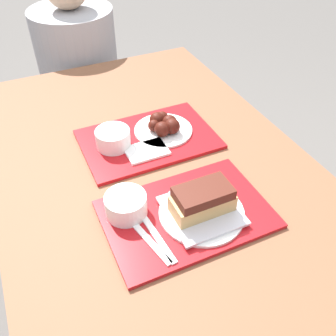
{
  "coord_description": "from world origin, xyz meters",
  "views": [
    {
      "loc": [
        -0.31,
        -0.72,
        1.52
      ],
      "look_at": [
        0.02,
        -0.01,
        0.82
      ],
      "focal_mm": 40.0,
      "sensor_mm": 36.0,
      "label": 1
    }
  ],
  "objects": [
    {
      "name": "picnic_table",
      "position": [
        0.0,
        0.0,
        0.68
      ],
      "size": [
        0.92,
        1.59,
        0.78
      ],
      "color": "brown",
      "rests_on": "ground_plane"
    },
    {
      "name": "bowl_coleslaw_near",
      "position": [
        -0.14,
        -0.09,
        0.82
      ],
      "size": [
        0.11,
        0.11,
        0.06
      ],
      "color": "white",
      "rests_on": "tray_near"
    },
    {
      "name": "person_seated_across",
      "position": [
        -0.0,
        1.01,
        0.74
      ],
      "size": [
        0.38,
        0.38,
        0.66
      ],
      "color": "#9E9EA3",
      "rests_on": "picnic_bench_far"
    },
    {
      "name": "napkin_far",
      "position": [
        0.0,
        0.12,
        0.8
      ],
      "size": [
        0.13,
        0.09,
        0.01
      ],
      "color": "white",
      "rests_on": "tray_far"
    },
    {
      "name": "tray_far",
      "position": [
        0.03,
        0.18,
        0.79
      ],
      "size": [
        0.42,
        0.28,
        0.01
      ],
      "color": "#B21419",
      "rests_on": "picnic_table"
    },
    {
      "name": "condiment_packet",
      "position": [
        0.0,
        -0.09,
        0.79
      ],
      "size": [
        0.04,
        0.03,
        0.01
      ],
      "color": "#A59E93",
      "rests_on": "tray_near"
    },
    {
      "name": "plastic_knife_near",
      "position": [
        -0.1,
        -0.2,
        0.79
      ],
      "size": [
        0.03,
        0.17,
        0.0
      ],
      "color": "white",
      "rests_on": "tray_near"
    },
    {
      "name": "plastic_fork_near",
      "position": [
        -0.12,
        -0.2,
        0.79
      ],
      "size": [
        0.05,
        0.17,
        0.0
      ],
      "color": "white",
      "rests_on": "tray_near"
    },
    {
      "name": "bowl_coleslaw_far",
      "position": [
        -0.08,
        0.19,
        0.82
      ],
      "size": [
        0.11,
        0.11,
        0.06
      ],
      "color": "white",
      "rests_on": "tray_far"
    },
    {
      "name": "ground_plane",
      "position": [
        0.0,
        0.0,
        0.0
      ],
      "size": [
        12.0,
        12.0,
        0.0
      ],
      "primitive_type": "plane",
      "color": "#605B56"
    },
    {
      "name": "brisket_sandwich_plate",
      "position": [
        0.03,
        -0.17,
        0.82
      ],
      "size": [
        0.22,
        0.22,
        0.09
      ],
      "color": "white",
      "rests_on": "tray_near"
    },
    {
      "name": "tray_near",
      "position": [
        -0.0,
        -0.15,
        0.79
      ],
      "size": [
        0.42,
        0.28,
        0.01
      ],
      "color": "#B21419",
      "rests_on": "picnic_table"
    },
    {
      "name": "picnic_bench_far",
      "position": [
        0.0,
        1.01,
        0.4
      ],
      "size": [
        0.87,
        0.28,
        0.48
      ],
      "color": "brown",
      "rests_on": "ground_plane"
    },
    {
      "name": "wings_plate_far",
      "position": [
        0.09,
        0.2,
        0.81
      ],
      "size": [
        0.19,
        0.19,
        0.06
      ],
      "color": "white",
      "rests_on": "tray_far"
    }
  ]
}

